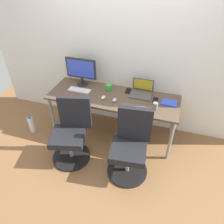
% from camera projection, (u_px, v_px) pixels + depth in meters
% --- Properties ---
extents(ground_plane, '(5.28, 5.28, 0.00)m').
position_uv_depth(ground_plane, '(113.00, 132.00, 3.46)').
color(ground_plane, brown).
extents(back_wall, '(4.40, 0.04, 2.60)m').
position_uv_depth(back_wall, '(122.00, 47.00, 2.99)').
color(back_wall, white).
rests_on(back_wall, ground).
extents(desk, '(1.91, 0.66, 0.71)m').
position_uv_depth(desk, '(113.00, 100.00, 3.07)').
color(desk, brown).
rests_on(desk, ground).
extents(office_chair_left, '(0.54, 0.54, 0.94)m').
position_uv_depth(office_chair_left, '(71.00, 133.00, 2.83)').
color(office_chair_left, black).
rests_on(office_chair_left, ground).
extents(office_chair_right, '(0.54, 0.54, 0.94)m').
position_uv_depth(office_chair_right, '(130.00, 146.00, 2.63)').
color(office_chair_right, black).
rests_on(office_chair_right, ground).
extents(water_bottle_on_floor, '(0.09, 0.09, 0.31)m').
position_uv_depth(water_bottle_on_floor, '(31.00, 124.00, 3.40)').
color(water_bottle_on_floor, white).
rests_on(water_bottle_on_floor, ground).
extents(desktop_monitor, '(0.48, 0.18, 0.43)m').
position_uv_depth(desktop_monitor, '(81.00, 70.00, 3.17)').
color(desktop_monitor, '#262626').
rests_on(desktop_monitor, desk).
extents(open_laptop, '(0.31, 0.27, 0.22)m').
position_uv_depth(open_laptop, '(142.00, 91.00, 3.05)').
color(open_laptop, '#4C4C51').
rests_on(open_laptop, desk).
extents(keyboard_by_monitor, '(0.34, 0.12, 0.02)m').
position_uv_depth(keyboard_by_monitor, '(80.00, 90.00, 3.16)').
color(keyboard_by_monitor, silver).
rests_on(keyboard_by_monitor, desk).
extents(keyboard_by_laptop, '(0.34, 0.12, 0.02)m').
position_uv_depth(keyboard_by_laptop, '(134.00, 108.00, 2.79)').
color(keyboard_by_laptop, '#515156').
rests_on(keyboard_by_laptop, desk).
extents(mouse_by_monitor, '(0.06, 0.10, 0.03)m').
position_uv_depth(mouse_by_monitor, '(103.00, 97.00, 2.98)').
color(mouse_by_monitor, silver).
rests_on(mouse_by_monitor, desk).
extents(mouse_by_laptop, '(0.06, 0.10, 0.03)m').
position_uv_depth(mouse_by_laptop, '(115.00, 100.00, 2.93)').
color(mouse_by_laptop, '#B7B7B7').
rests_on(mouse_by_laptop, desk).
extents(coffee_mug, '(0.08, 0.08, 0.09)m').
position_uv_depth(coffee_mug, '(109.00, 87.00, 3.15)').
color(coffee_mug, green).
rests_on(coffee_mug, desk).
extents(pen_cup, '(0.07, 0.07, 0.10)m').
position_uv_depth(pen_cup, '(155.00, 106.00, 2.74)').
color(pen_cup, slate).
rests_on(pen_cup, desk).
extents(phone_near_laptop, '(0.07, 0.14, 0.01)m').
position_uv_depth(phone_near_laptop, '(155.00, 100.00, 2.94)').
color(phone_near_laptop, black).
rests_on(phone_near_laptop, desk).
extents(phone_near_monitor, '(0.07, 0.14, 0.01)m').
position_uv_depth(phone_near_monitor, '(128.00, 91.00, 3.15)').
color(phone_near_monitor, black).
rests_on(phone_near_monitor, desk).
extents(notebook, '(0.21, 0.15, 0.03)m').
position_uv_depth(notebook, '(169.00, 103.00, 2.88)').
color(notebook, blue).
rests_on(notebook, desk).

